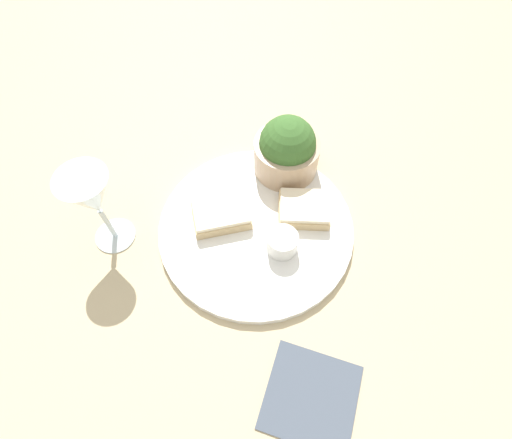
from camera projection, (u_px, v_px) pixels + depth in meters
ground_plane at (256, 230)px, 0.65m from camera, size 4.00×4.00×0.00m
dinner_plate at (256, 228)px, 0.65m from camera, size 0.31×0.31×0.01m
salad_bowl at (287, 150)px, 0.66m from camera, size 0.11×0.11×0.11m
sauce_ramekin at (282, 242)px, 0.60m from camera, size 0.05×0.05×0.04m
cheese_toast_near at (221, 213)px, 0.64m from camera, size 0.09×0.07×0.03m
cheese_toast_far at (304, 209)px, 0.64m from camera, size 0.10×0.09×0.03m
wine_glass at (92, 198)px, 0.55m from camera, size 0.07×0.07×0.15m
napkin at (311, 397)px, 0.52m from camera, size 0.16×0.16×0.01m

